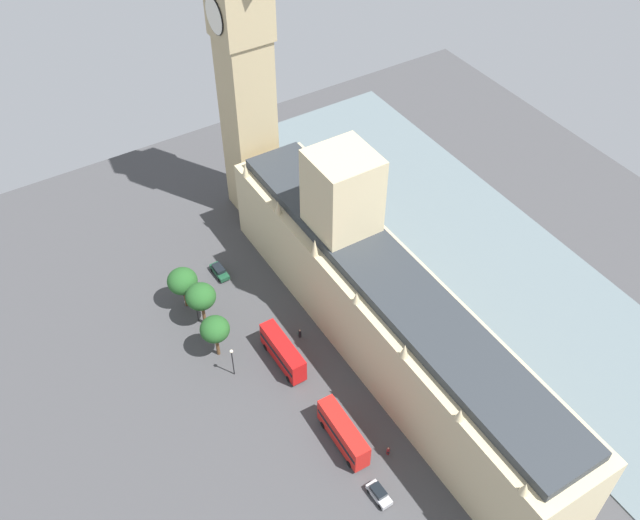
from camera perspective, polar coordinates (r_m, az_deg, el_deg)
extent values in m
plane|color=#424244|center=(115.65, 4.44, -7.60)|extent=(146.31, 146.31, 0.00)
cube|color=slate|center=(129.63, 15.08, -1.99)|extent=(31.00, 131.68, 0.25)
cube|color=#CCBA8E|center=(110.57, 5.51, -4.74)|extent=(13.42, 76.31, 15.26)
cube|color=#CCBA8E|center=(113.00, 1.71, 2.18)|extent=(9.47, 9.47, 29.93)
cube|color=#2D3338|center=(104.35, 5.82, -1.71)|extent=(10.20, 73.25, 1.60)
cone|color=#CCBA8E|center=(123.52, -5.99, 7.18)|extent=(1.20, 1.20, 2.65)
cone|color=#CCBA8E|center=(115.50, -3.38, 4.25)|extent=(1.20, 1.20, 2.51)
cone|color=#CCBA8E|center=(107.84, -0.42, 1.03)|extent=(1.20, 1.20, 3.14)
cone|color=#CCBA8E|center=(101.60, 2.94, -3.02)|extent=(1.20, 1.20, 1.85)
cone|color=#CCBA8E|center=(95.58, 6.78, -7.20)|extent=(1.20, 1.20, 2.45)
cone|color=#CCBA8E|center=(91.06, 11.14, -12.03)|extent=(1.20, 1.20, 1.99)
cone|color=#CCBA8E|center=(87.61, 16.09, -17.14)|extent=(1.20, 1.20, 1.98)
cube|color=tan|center=(131.77, -5.69, 10.48)|extent=(7.79, 7.79, 35.40)
cube|color=tan|center=(120.72, -6.47, 19.33)|extent=(8.57, 8.57, 9.52)
cylinder|color=silver|center=(119.09, -8.48, 18.78)|extent=(0.25, 5.92, 5.92)
torus|color=black|center=(119.09, -8.48, 18.78)|extent=(0.24, 6.16, 6.16)
cube|color=#19472D|center=(127.94, -8.04, -0.95)|extent=(1.89, 4.64, 0.75)
cube|color=black|center=(127.60, -8.12, -0.66)|extent=(1.55, 2.61, 0.65)
cylinder|color=black|center=(127.46, -7.40, -1.32)|extent=(0.27, 0.69, 0.68)
cylinder|color=black|center=(127.03, -8.05, -1.60)|extent=(0.27, 0.69, 0.68)
cylinder|color=black|center=(129.39, -8.01, -0.53)|extent=(0.27, 0.69, 0.68)
cylinder|color=black|center=(128.97, -8.64, -0.81)|extent=(0.27, 0.69, 0.68)
cube|color=red|center=(112.54, -2.99, -7.33)|extent=(2.55, 10.51, 4.20)
cube|color=black|center=(112.47, -2.99, -7.31)|extent=(2.60, 10.11, 0.70)
cylinder|color=black|center=(115.92, -4.35, -6.98)|extent=(0.35, 1.10, 1.10)
cylinder|color=black|center=(116.55, -3.36, -6.52)|extent=(0.35, 1.10, 1.10)
cylinder|color=black|center=(111.92, -2.52, -9.50)|extent=(0.35, 1.10, 1.10)
cylinder|color=black|center=(112.57, -1.50, -9.01)|extent=(0.35, 1.10, 1.10)
cube|color=red|center=(104.10, 1.88, -13.65)|extent=(2.76, 10.56, 4.20)
cube|color=black|center=(104.02, 1.88, -13.62)|extent=(2.81, 10.16, 0.70)
cylinder|color=black|center=(107.20, 0.26, -13.06)|extent=(0.38, 1.11, 1.10)
cylinder|color=black|center=(107.86, 1.34, -12.54)|extent=(0.38, 1.11, 1.10)
cylinder|color=black|center=(104.02, 2.39, -16.01)|extent=(0.38, 1.11, 1.10)
cylinder|color=black|center=(104.69, 3.50, -15.44)|extent=(0.38, 1.11, 1.10)
cube|color=#B7B7BC|center=(101.89, 4.76, -18.21)|extent=(1.82, 4.07, 0.75)
cube|color=black|center=(101.34, 4.71, -17.95)|extent=(1.50, 2.29, 0.65)
cylinder|color=black|center=(102.05, 5.56, -18.62)|extent=(0.27, 0.69, 0.68)
cylinder|color=black|center=(101.56, 4.83, -19.06)|extent=(0.27, 0.69, 0.68)
cylinder|color=black|center=(102.91, 4.66, -17.57)|extent=(0.27, 0.69, 0.68)
cylinder|color=black|center=(102.43, 3.93, -18.00)|extent=(0.27, 0.69, 0.68)
cylinder|color=maroon|center=(105.26, 5.47, -15.00)|extent=(0.61, 0.61, 1.32)
sphere|color=tan|center=(104.58, 5.50, -14.78)|extent=(0.25, 0.25, 0.25)
cube|color=black|center=(105.06, 5.48, -15.11)|extent=(0.31, 0.25, 0.24)
cylinder|color=black|center=(117.18, -1.62, -5.93)|extent=(0.66, 0.66, 1.44)
sphere|color=tan|center=(116.52, -1.63, -5.66)|extent=(0.28, 0.28, 0.28)
cube|color=#336B60|center=(117.14, -1.77, -5.90)|extent=(0.26, 0.33, 0.26)
cylinder|color=brown|center=(122.88, -10.72, -2.93)|extent=(0.56, 0.56, 4.03)
ellipsoid|color=#235623|center=(120.07, -10.97, -1.66)|extent=(5.07, 5.07, 4.31)
cylinder|color=brown|center=(119.38, -9.30, -4.26)|extent=(0.56, 0.56, 4.67)
ellipsoid|color=#235623|center=(116.30, -9.54, -2.90)|extent=(4.97, 4.97, 4.22)
cylinder|color=brown|center=(114.96, -8.22, -6.76)|extent=(0.56, 0.56, 4.35)
ellipsoid|color=#235623|center=(111.94, -8.42, -5.50)|extent=(4.70, 4.70, 3.99)
cylinder|color=black|center=(119.50, -9.86, -3.91)|extent=(0.18, 0.18, 5.74)
sphere|color=#F2EAC6|center=(117.20, -10.04, -2.89)|extent=(0.56, 0.56, 0.56)
cylinder|color=black|center=(111.72, -6.98, -8.22)|extent=(0.18, 0.18, 5.41)
sphere|color=#F2EAC6|center=(109.37, -7.12, -7.27)|extent=(0.56, 0.56, 0.56)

